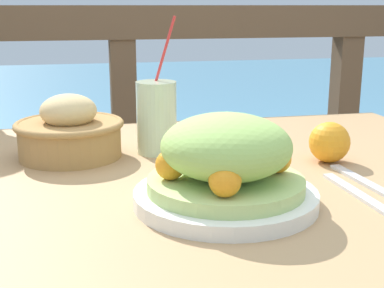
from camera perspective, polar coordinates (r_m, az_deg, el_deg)
patio_table at (r=0.79m, az=-1.84°, el=-10.98°), size 1.19×0.98×0.70m
railing_fence at (r=1.54m, az=-7.27°, el=3.49°), size 2.80×0.08×0.96m
sea_backdrop at (r=4.08m, az=-10.17°, el=3.17°), size 12.00×4.00×0.34m
salad_plate at (r=0.71m, az=3.63°, el=-2.39°), size 0.25×0.25×0.12m
drink_glass at (r=0.96m, az=-3.80°, el=2.86°), size 0.07×0.07×0.24m
bread_basket at (r=0.96m, az=-12.92°, el=1.27°), size 0.19×0.19×0.11m
fork at (r=0.79m, az=17.28°, el=-5.12°), size 0.02×0.18×0.00m
knife at (r=0.84m, az=18.04°, el=-3.95°), size 0.03×0.18×0.00m
orange_near_basket at (r=0.94m, az=14.45°, el=0.19°), size 0.07×0.07×0.07m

